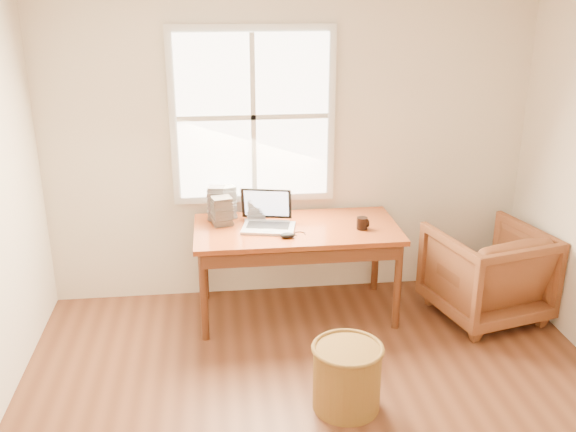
# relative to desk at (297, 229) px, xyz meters

# --- Properties ---
(room_shell) EXTENTS (4.04, 4.54, 2.64)m
(room_shell) POSITION_rel_desk_xyz_m (-0.02, -1.64, 0.59)
(room_shell) COLOR brown
(room_shell) RESTS_ON ground
(desk) EXTENTS (1.60, 0.80, 0.04)m
(desk) POSITION_rel_desk_xyz_m (0.00, 0.00, 0.00)
(desk) COLOR brown
(desk) RESTS_ON room_shell
(armchair) EXTENTS (0.97, 0.99, 0.75)m
(armchair) POSITION_rel_desk_xyz_m (1.51, -0.22, -0.36)
(armchair) COLOR brown
(armchair) RESTS_ON room_shell
(wicker_stool) EXTENTS (0.53, 0.53, 0.43)m
(wicker_stool) POSITION_rel_desk_xyz_m (0.15, -1.28, -0.52)
(wicker_stool) COLOR olive
(wicker_stool) RESTS_ON room_shell
(laptop) EXTENTS (0.44, 0.45, 0.27)m
(laptop) POSITION_rel_desk_xyz_m (-0.22, -0.02, 0.16)
(laptop) COLOR #A1A2A8
(laptop) RESTS_ON desk
(mouse) EXTENTS (0.12, 0.07, 0.04)m
(mouse) POSITION_rel_desk_xyz_m (-0.10, -0.22, 0.04)
(mouse) COLOR black
(mouse) RESTS_ON desk
(coffee_mug) EXTENTS (0.10, 0.10, 0.09)m
(coffee_mug) POSITION_rel_desk_xyz_m (0.50, -0.10, 0.07)
(coffee_mug) COLOR black
(coffee_mug) RESTS_ON desk
(cd_stack_a) EXTENTS (0.17, 0.16, 0.27)m
(cd_stack_a) POSITION_rel_desk_xyz_m (-0.54, 0.28, 0.15)
(cd_stack_a) COLOR silver
(cd_stack_a) RESTS_ON desk
(cd_stack_b) EXTENTS (0.18, 0.16, 0.23)m
(cd_stack_b) POSITION_rel_desk_xyz_m (-0.58, 0.12, 0.13)
(cd_stack_b) COLOR #252429
(cd_stack_b) RESTS_ON desk
(cd_stack_c) EXTENTS (0.14, 0.13, 0.28)m
(cd_stack_c) POSITION_rel_desk_xyz_m (-0.62, 0.25, 0.16)
(cd_stack_c) COLOR gray
(cd_stack_c) RESTS_ON desk
(cd_stack_d) EXTENTS (0.15, 0.13, 0.18)m
(cd_stack_d) POSITION_rel_desk_xyz_m (-0.30, 0.23, 0.11)
(cd_stack_d) COLOR silver
(cd_stack_d) RESTS_ON desk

